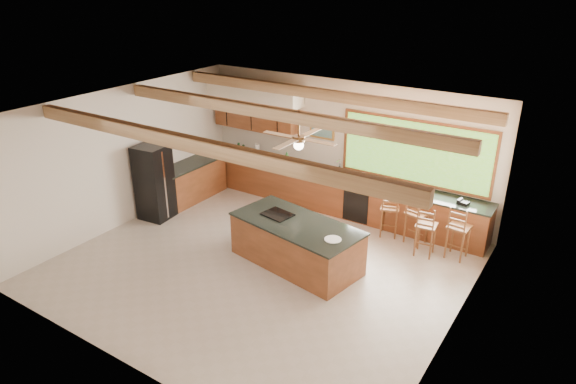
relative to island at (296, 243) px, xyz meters
The scene contains 9 objects.
ground 0.80m from the island, 141.34° to the right, with size 7.20×7.20×0.00m, color #B9A999.
room_shell 1.92m from the island, 160.96° to the left, with size 7.27×6.54×3.02m.
counter_run 2.49m from the island, 122.42° to the left, with size 7.12×3.10×1.23m.
island is the anchor object (origin of this frame).
refrigerator 3.76m from the island, behind, with size 0.73×0.71×1.70m.
bar_stool_a 2.24m from the island, 62.39° to the left, with size 0.48×0.48×1.07m.
bar_stool_b 2.53m from the island, 39.59° to the left, with size 0.42×0.42×1.07m.
bar_stool_c 3.11m from the island, 36.24° to the left, with size 0.43×0.43×1.10m.
bar_stool_d 2.56m from the island, 50.64° to the left, with size 0.48×0.48×1.11m.
Camera 1 is at (5.04, -6.82, 5.20)m, focal length 32.00 mm.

